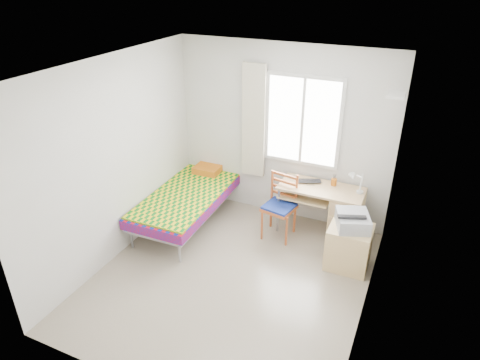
# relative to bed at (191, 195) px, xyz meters

# --- Properties ---
(floor) EXTENTS (3.50, 3.50, 0.00)m
(floor) POSITION_rel_bed_xyz_m (1.13, -0.98, -0.43)
(floor) COLOR #BCAD93
(floor) RESTS_ON ground
(ceiling) EXTENTS (3.50, 3.50, 0.00)m
(ceiling) POSITION_rel_bed_xyz_m (1.13, -0.98, 2.17)
(ceiling) COLOR white
(ceiling) RESTS_ON wall_back
(wall_back) EXTENTS (3.20, 0.00, 3.20)m
(wall_back) POSITION_rel_bed_xyz_m (1.13, 0.77, 0.87)
(wall_back) COLOR silver
(wall_back) RESTS_ON ground
(wall_left) EXTENTS (0.00, 3.50, 3.50)m
(wall_left) POSITION_rel_bed_xyz_m (-0.47, -0.98, 0.87)
(wall_left) COLOR silver
(wall_left) RESTS_ON ground
(wall_right) EXTENTS (0.00, 3.50, 3.50)m
(wall_right) POSITION_rel_bed_xyz_m (2.73, -0.98, 0.87)
(wall_right) COLOR silver
(wall_right) RESTS_ON ground
(window) EXTENTS (1.10, 0.04, 1.30)m
(window) POSITION_rel_bed_xyz_m (1.43, 0.75, 1.12)
(window) COLOR white
(window) RESTS_ON wall_back
(curtain) EXTENTS (0.35, 0.05, 1.70)m
(curtain) POSITION_rel_bed_xyz_m (0.71, 0.70, 1.02)
(curtain) COLOR beige
(curtain) RESTS_ON wall_back
(floating_shelf) EXTENTS (0.20, 0.32, 0.03)m
(floating_shelf) POSITION_rel_bed_xyz_m (2.62, 0.42, 1.72)
(floating_shelf) COLOR white
(floating_shelf) RESTS_ON wall_right
(bed) EXTENTS (0.99, 2.05, 0.88)m
(bed) POSITION_rel_bed_xyz_m (0.00, 0.00, 0.00)
(bed) COLOR #97989F
(bed) RESTS_ON floor
(desk) EXTENTS (1.17, 0.54, 0.73)m
(desk) POSITION_rel_bed_xyz_m (2.15, 0.46, -0.03)
(desk) COLOR tan
(desk) RESTS_ON floor
(chair) EXTENTS (0.47, 0.47, 0.94)m
(chair) POSITION_rel_bed_xyz_m (1.36, 0.18, 0.10)
(chair) COLOR #AF5522
(chair) RESTS_ON floor
(cabinet) EXTENTS (0.54, 0.48, 0.58)m
(cabinet) POSITION_rel_bed_xyz_m (2.39, -0.14, -0.14)
(cabinet) COLOR #D7B46E
(cabinet) RESTS_ON floor
(printer) EXTENTS (0.51, 0.55, 0.19)m
(printer) POSITION_rel_bed_xyz_m (2.39, -0.11, 0.25)
(printer) COLOR #ADAEB5
(printer) RESTS_ON cabinet
(laptop) EXTENTS (0.39, 0.33, 0.03)m
(laptop) POSITION_rel_bed_xyz_m (1.66, 0.51, 0.32)
(laptop) COLOR black
(laptop) RESTS_ON desk
(pen_cup) EXTENTS (0.10, 0.10, 0.10)m
(pen_cup) POSITION_rel_bed_xyz_m (1.98, 0.60, 0.35)
(pen_cup) COLOR orange
(pen_cup) RESTS_ON desk
(task_lamp) EXTENTS (0.21, 0.31, 0.37)m
(task_lamp) POSITION_rel_bed_xyz_m (2.30, 0.42, 0.53)
(task_lamp) COLOR white
(task_lamp) RESTS_ON desk
(book) EXTENTS (0.25, 0.28, 0.02)m
(book) POSITION_rel_bed_xyz_m (1.64, 0.49, 0.16)
(book) COLOR gray
(book) RESTS_ON desk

